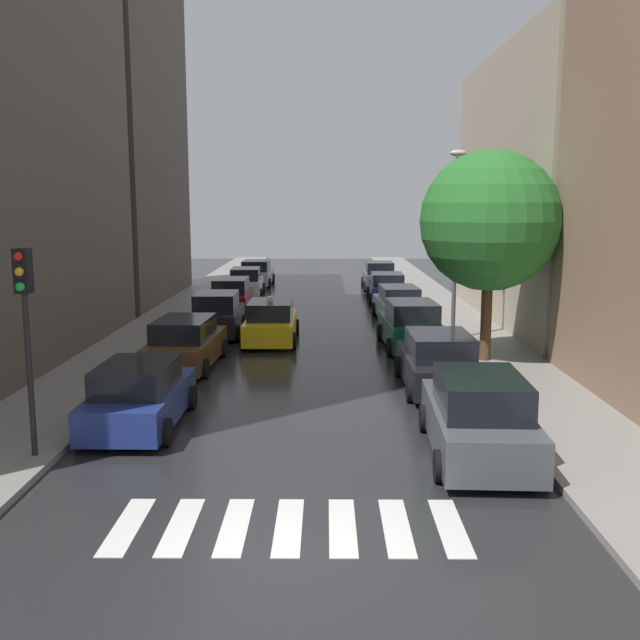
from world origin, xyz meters
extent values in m
cube|color=#242426|center=(0.00, 24.00, -0.02)|extent=(28.00, 72.00, 0.04)
cube|color=gray|center=(-6.50, 24.00, 0.07)|extent=(3.00, 72.00, 0.15)
cube|color=gray|center=(6.50, 24.00, 0.07)|extent=(3.00, 72.00, 0.15)
cube|color=silver|center=(-2.70, 1.33, 0.01)|extent=(0.45, 2.20, 0.01)
cube|color=silver|center=(-1.80, 1.33, 0.01)|extent=(0.45, 2.20, 0.01)
cube|color=silver|center=(-0.90, 1.33, 0.01)|extent=(0.45, 2.20, 0.01)
cube|color=silver|center=(0.00, 1.33, 0.01)|extent=(0.45, 2.20, 0.01)
cube|color=silver|center=(0.90, 1.33, 0.01)|extent=(0.45, 2.20, 0.01)
cube|color=silver|center=(1.80, 1.33, 0.01)|extent=(0.45, 2.20, 0.01)
cube|color=silver|center=(2.70, 1.33, 0.01)|extent=(0.45, 2.20, 0.01)
cube|color=#564C47|center=(-11.00, 29.62, 10.02)|extent=(6.00, 13.02, 20.05)
cube|color=#B2A38C|center=(11.00, 22.39, 5.93)|extent=(6.00, 16.70, 11.86)
cube|color=navy|center=(-3.86, 6.81, 0.57)|extent=(1.92, 4.41, 0.79)
cube|color=black|center=(-3.86, 6.59, 1.28)|extent=(1.67, 2.43, 0.64)
cylinder|color=black|center=(-4.77, 8.27, 0.32)|extent=(0.23, 0.64, 0.64)
cylinder|color=black|center=(-2.90, 8.24, 0.32)|extent=(0.23, 0.64, 0.64)
cylinder|color=black|center=(-4.81, 5.37, 0.32)|extent=(0.23, 0.64, 0.64)
cylinder|color=black|center=(-2.94, 5.35, 0.32)|extent=(0.23, 0.64, 0.64)
cube|color=brown|center=(-3.98, 13.19, 0.58)|extent=(2.09, 4.77, 0.81)
cube|color=black|center=(-3.99, 12.96, 1.32)|extent=(1.77, 2.65, 0.66)
cylinder|color=black|center=(-4.84, 14.78, 0.32)|extent=(0.25, 0.65, 0.64)
cylinder|color=black|center=(-2.97, 14.70, 0.32)|extent=(0.25, 0.65, 0.64)
cylinder|color=black|center=(-4.98, 11.69, 0.32)|extent=(0.25, 0.65, 0.64)
cylinder|color=black|center=(-3.11, 11.61, 0.32)|extent=(0.25, 0.65, 0.64)
cube|color=black|center=(-3.80, 18.98, 0.61)|extent=(1.94, 4.32, 0.88)
cube|color=black|center=(-3.80, 18.77, 1.41)|extent=(1.67, 2.39, 0.72)
cylinder|color=black|center=(-4.76, 20.37, 0.32)|extent=(0.23, 0.64, 0.64)
cylinder|color=black|center=(-2.92, 20.41, 0.32)|extent=(0.23, 0.64, 0.64)
cylinder|color=black|center=(-4.69, 17.55, 0.32)|extent=(0.23, 0.64, 0.64)
cylinder|color=black|center=(-2.85, 17.59, 0.32)|extent=(0.23, 0.64, 0.64)
cube|color=maroon|center=(-3.99, 24.97, 0.60)|extent=(1.83, 4.37, 0.85)
cube|color=black|center=(-3.99, 24.76, 1.38)|extent=(1.60, 2.41, 0.70)
cylinder|color=black|center=(-4.90, 26.40, 0.32)|extent=(0.23, 0.64, 0.64)
cylinder|color=black|center=(-3.11, 26.42, 0.32)|extent=(0.23, 0.64, 0.64)
cylinder|color=black|center=(-4.86, 23.53, 0.32)|extent=(0.23, 0.64, 0.64)
cylinder|color=black|center=(-3.08, 23.55, 0.32)|extent=(0.23, 0.64, 0.64)
cube|color=silver|center=(-3.96, 31.22, 0.59)|extent=(1.92, 4.37, 0.82)
cube|color=black|center=(-3.95, 31.00, 1.34)|extent=(1.64, 2.42, 0.67)
cylinder|color=black|center=(-4.89, 32.61, 0.32)|extent=(0.24, 0.65, 0.64)
cylinder|color=black|center=(-3.12, 32.67, 0.32)|extent=(0.24, 0.65, 0.64)
cylinder|color=black|center=(-4.80, 29.77, 0.32)|extent=(0.24, 0.65, 0.64)
cylinder|color=black|center=(-3.02, 29.83, 0.32)|extent=(0.24, 0.65, 0.64)
cube|color=#B2B7BF|center=(-3.90, 36.91, 0.58)|extent=(1.94, 4.45, 0.82)
cube|color=black|center=(-3.90, 36.69, 1.32)|extent=(1.68, 2.46, 0.67)
cylinder|color=black|center=(-4.81, 38.39, 0.32)|extent=(0.23, 0.64, 0.64)
cylinder|color=black|center=(-2.94, 38.36, 0.32)|extent=(0.23, 0.64, 0.64)
cylinder|color=black|center=(-4.85, 35.47, 0.32)|extent=(0.23, 0.64, 0.64)
cylinder|color=black|center=(-2.98, 35.44, 0.32)|extent=(0.23, 0.64, 0.64)
cube|color=#474C51|center=(3.87, 4.84, 0.62)|extent=(2.13, 4.84, 0.89)
cube|color=black|center=(3.86, 4.61, 1.44)|extent=(1.81, 2.68, 0.73)
cylinder|color=black|center=(2.95, 6.45, 0.32)|extent=(0.25, 0.65, 0.64)
cylinder|color=black|center=(4.90, 6.38, 0.32)|extent=(0.25, 0.65, 0.64)
cylinder|color=black|center=(2.83, 3.31, 0.32)|extent=(0.25, 0.65, 0.64)
cylinder|color=black|center=(4.78, 3.24, 0.32)|extent=(0.25, 0.65, 0.64)
cube|color=black|center=(3.88, 10.48, 0.59)|extent=(1.98, 4.56, 0.82)
cube|color=black|center=(3.88, 10.25, 1.33)|extent=(1.73, 2.51, 0.67)
cylinder|color=black|center=(2.90, 11.97, 0.32)|extent=(0.22, 0.64, 0.64)
cylinder|color=black|center=(4.84, 11.99, 0.32)|extent=(0.22, 0.64, 0.64)
cylinder|color=black|center=(2.92, 8.97, 0.32)|extent=(0.22, 0.64, 0.64)
cylinder|color=black|center=(4.87, 8.99, 0.32)|extent=(0.22, 0.64, 0.64)
cube|color=#0C4C2D|center=(3.79, 16.47, 0.61)|extent=(2.12, 4.62, 0.88)
cube|color=black|center=(3.80, 16.24, 1.41)|extent=(1.80, 2.57, 0.72)
cylinder|color=black|center=(2.76, 17.92, 0.32)|extent=(0.25, 0.65, 0.64)
cylinder|color=black|center=(4.68, 18.00, 0.32)|extent=(0.25, 0.65, 0.64)
cylinder|color=black|center=(2.90, 14.93, 0.32)|extent=(0.25, 0.65, 0.64)
cylinder|color=black|center=(4.81, 15.01, 0.32)|extent=(0.25, 0.65, 0.64)
cube|color=silver|center=(3.94, 22.71, 0.57)|extent=(2.03, 4.73, 0.79)
cube|color=black|center=(3.95, 22.48, 1.29)|extent=(1.71, 2.63, 0.64)
cylinder|color=black|center=(2.97, 24.20, 0.32)|extent=(0.25, 0.65, 0.64)
cylinder|color=black|center=(4.76, 24.29, 0.32)|extent=(0.25, 0.65, 0.64)
cylinder|color=black|center=(3.12, 21.13, 0.32)|extent=(0.25, 0.65, 0.64)
cylinder|color=black|center=(4.92, 21.22, 0.32)|extent=(0.25, 0.65, 0.64)
cube|color=navy|center=(3.99, 29.42, 0.56)|extent=(1.98, 4.51, 0.76)
cube|color=black|center=(3.98, 29.20, 1.25)|extent=(1.71, 2.49, 0.62)
cylinder|color=black|center=(3.08, 30.91, 0.32)|extent=(0.23, 0.64, 0.64)
cylinder|color=black|center=(4.96, 30.88, 0.32)|extent=(0.23, 0.64, 0.64)
cylinder|color=black|center=(3.02, 27.96, 0.32)|extent=(0.23, 0.64, 0.64)
cylinder|color=black|center=(4.90, 27.93, 0.32)|extent=(0.23, 0.64, 0.64)
cube|color=#474C51|center=(3.96, 34.86, 0.61)|extent=(1.87, 4.23, 0.86)
cube|color=black|center=(3.96, 34.64, 1.39)|extent=(1.64, 2.33, 0.70)
cylinder|color=black|center=(3.03, 36.25, 0.32)|extent=(0.22, 0.64, 0.64)
cylinder|color=black|center=(4.87, 36.25, 0.32)|extent=(0.22, 0.64, 0.64)
cylinder|color=black|center=(3.04, 33.46, 0.32)|extent=(0.22, 0.64, 0.64)
cylinder|color=black|center=(4.89, 33.47, 0.32)|extent=(0.22, 0.64, 0.64)
cube|color=yellow|center=(-1.50, 17.58, 0.57)|extent=(1.87, 4.56, 0.80)
cube|color=black|center=(-1.50, 17.35, 1.30)|extent=(1.64, 2.51, 0.65)
cube|color=#F2EDCC|center=(-1.50, 17.35, 1.72)|extent=(0.20, 0.36, 0.18)
cylinder|color=black|center=(-2.44, 19.07, 0.32)|extent=(0.22, 0.64, 0.64)
cylinder|color=black|center=(-0.59, 19.08, 0.32)|extent=(0.22, 0.64, 0.64)
cylinder|color=black|center=(-2.42, 16.07, 0.32)|extent=(0.22, 0.64, 0.64)
cylinder|color=black|center=(-0.57, 16.08, 0.32)|extent=(0.22, 0.64, 0.64)
cylinder|color=#513823|center=(5.96, 13.70, 1.49)|extent=(0.36, 0.36, 2.67)
sphere|color=#286F2A|center=(5.96, 13.70, 4.77)|extent=(4.58, 4.58, 4.58)
cylinder|color=black|center=(-5.45, 4.35, 1.85)|extent=(0.12, 0.12, 3.40)
cube|color=black|center=(-5.45, 4.35, 4.00)|extent=(0.30, 0.30, 0.90)
sphere|color=red|center=(-5.45, 4.17, 4.30)|extent=(0.18, 0.18, 0.18)
sphere|color=#F2A519|center=(-5.45, 4.17, 4.00)|extent=(0.18, 0.18, 0.18)
sphere|color=green|center=(-5.45, 4.17, 3.70)|extent=(0.18, 0.18, 0.18)
cylinder|color=#595B60|center=(5.55, 17.54, 3.59)|extent=(0.16, 0.16, 6.88)
ellipsoid|color=beige|center=(5.55, 17.54, 7.18)|extent=(0.60, 0.28, 0.24)
camera|label=1|loc=(0.61, -9.99, 5.34)|focal=40.49mm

